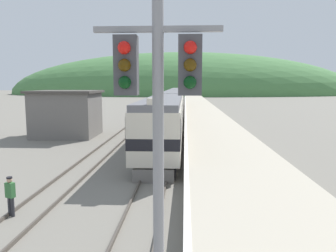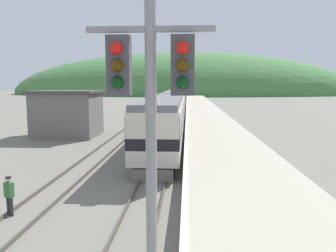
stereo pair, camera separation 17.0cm
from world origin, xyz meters
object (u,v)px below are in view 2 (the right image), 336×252
at_px(carriage_second, 175,104).
at_px(carriage_third, 179,97).
at_px(track_worker, 9,194).
at_px(express_train_lead_car, 165,121).
at_px(signal_mast_main, 151,122).

xyz_separation_m(carriage_second, carriage_third, (0.00, 23.54, 0.00)).
bearing_deg(track_worker, express_train_lead_car, 69.76).
bearing_deg(carriage_third, track_worker, -95.05).
bearing_deg(signal_mast_main, carriage_second, 91.60).
xyz_separation_m(carriage_second, track_worker, (-5.35, -37.07, -1.37)).
height_order(carriage_second, carriage_third, same).
bearing_deg(express_train_lead_car, carriage_third, 90.00).
relative_size(express_train_lead_car, carriage_second, 0.89).
height_order(express_train_lead_car, signal_mast_main, signal_mast_main).
height_order(signal_mast_main, track_worker, signal_mast_main).
distance_m(express_train_lead_car, signal_mast_main, 21.45).
bearing_deg(carriage_third, express_train_lead_car, -90.00).
height_order(carriage_third, signal_mast_main, signal_mast_main).
bearing_deg(carriage_third, signal_mast_main, -88.96).
bearing_deg(express_train_lead_car, track_worker, -110.24).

